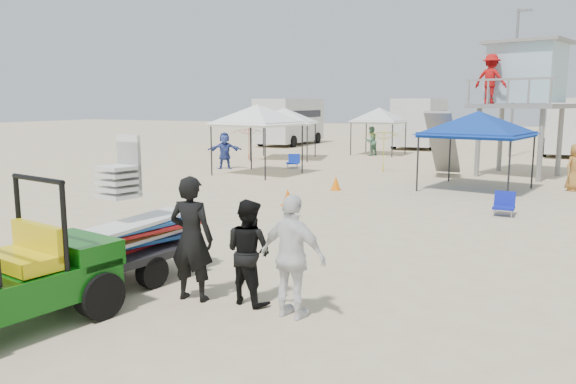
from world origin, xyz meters
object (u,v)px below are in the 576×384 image
at_px(utility_cart, 6,263).
at_px(lifeguard_tower, 521,78).
at_px(man_left, 192,239).
at_px(canopy_blue, 479,115).
at_px(surf_trailer, 127,230).

distance_m(utility_cart, lifeguard_tower, 21.04).
relative_size(man_left, canopy_blue, 0.52).
height_order(man_left, lifeguard_tower, lifeguard_tower).
bearing_deg(canopy_blue, man_left, -100.86).
height_order(surf_trailer, lifeguard_tower, lifeguard_tower).
bearing_deg(lifeguard_tower, surf_trailer, -105.93).
height_order(surf_trailer, canopy_blue, canopy_blue).
bearing_deg(man_left, utility_cart, 47.10).
bearing_deg(canopy_blue, utility_cart, -104.85).
height_order(utility_cart, canopy_blue, canopy_blue).
bearing_deg(canopy_blue, lifeguard_tower, 78.03).
bearing_deg(surf_trailer, lifeguard_tower, 74.07).
relative_size(utility_cart, lifeguard_tower, 0.53).
bearing_deg(surf_trailer, canopy_blue, 72.66).
relative_size(surf_trailer, lifeguard_tower, 0.50).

